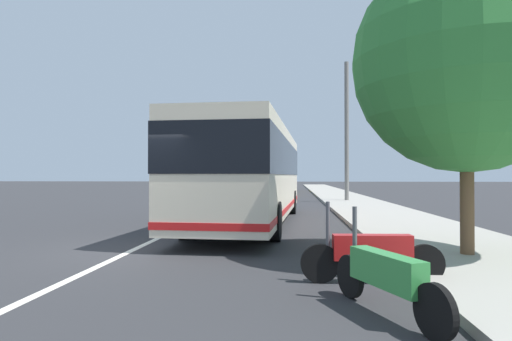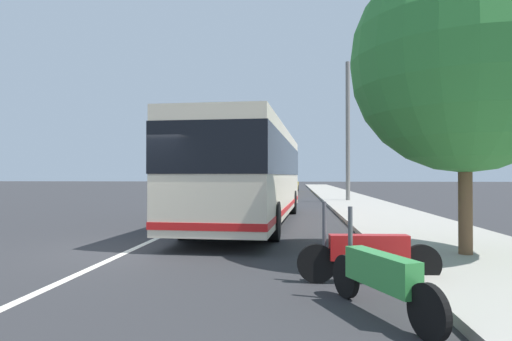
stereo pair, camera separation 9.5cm
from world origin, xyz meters
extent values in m
plane|color=#2D2D30|center=(0.00, 0.00, 0.00)|extent=(220.00, 220.00, 0.00)
cube|color=#9E998E|center=(10.00, -7.14, 0.07)|extent=(110.00, 3.60, 0.14)
cube|color=silver|center=(10.00, 0.00, 0.00)|extent=(110.00, 0.16, 0.01)
cube|color=beige|center=(5.56, -2.14, 1.75)|extent=(12.51, 3.19, 2.80)
cube|color=black|center=(5.56, -2.14, 2.24)|extent=(12.55, 3.23, 1.11)
cube|color=red|center=(5.56, -2.14, 0.60)|extent=(12.54, 3.22, 0.16)
cylinder|color=black|center=(9.58, -1.20, 0.50)|extent=(1.02, 0.35, 1.00)
cylinder|color=black|center=(9.46, -3.51, 0.50)|extent=(1.02, 0.35, 1.00)
cylinder|color=black|center=(1.66, -0.76, 0.50)|extent=(1.02, 0.35, 1.00)
cylinder|color=black|center=(1.54, -3.07, 0.50)|extent=(1.02, 0.35, 1.00)
cylinder|color=black|center=(-3.42, -4.29, 0.29)|extent=(0.56, 0.30, 0.58)
cylinder|color=black|center=(-4.91, -4.93, 0.29)|extent=(0.56, 0.30, 0.58)
cube|color=#338C3F|center=(-4.17, -4.61, 0.54)|extent=(1.21, 0.70, 0.39)
cylinder|color=#4C4C51|center=(-3.53, -4.34, 0.89)|extent=(0.06, 0.06, 0.70)
cylinder|color=black|center=(-2.65, -3.94, 0.30)|extent=(0.11, 0.60, 0.60)
cylinder|color=black|center=(-2.56, -5.53, 0.30)|extent=(0.11, 0.60, 0.60)
cube|color=red|center=(-2.60, -4.73, 0.55)|extent=(0.31, 1.21, 0.39)
cylinder|color=#4C4C51|center=(-2.64, -4.06, 0.90)|extent=(0.06, 0.06, 0.70)
cube|color=gold|center=(35.44, -2.91, 0.59)|extent=(4.59, 2.17, 0.83)
cube|color=black|center=(35.24, -2.90, 1.25)|extent=(2.32, 1.86, 0.48)
cylinder|color=black|center=(36.97, -2.17, 0.32)|extent=(0.65, 0.26, 0.64)
cylinder|color=black|center=(36.85, -3.86, 0.32)|extent=(0.65, 0.26, 0.64)
cylinder|color=black|center=(34.02, -1.96, 0.32)|extent=(0.65, 0.26, 0.64)
cylinder|color=black|center=(33.91, -3.66, 0.32)|extent=(0.65, 0.26, 0.64)
cube|color=gold|center=(38.79, 1.80, 0.57)|extent=(4.61, 1.80, 0.79)
cube|color=black|center=(38.73, 1.80, 1.25)|extent=(2.54, 1.63, 0.56)
cylinder|color=black|center=(37.30, 0.99, 0.32)|extent=(0.64, 0.23, 0.64)
cylinder|color=black|center=(37.27, 2.56, 0.32)|extent=(0.64, 0.23, 0.64)
cylinder|color=black|center=(40.32, 1.04, 0.32)|extent=(0.64, 0.23, 0.64)
cylinder|color=black|center=(40.29, 2.61, 0.32)|extent=(0.64, 0.23, 0.64)
cube|color=gold|center=(27.07, -2.22, 0.57)|extent=(4.06, 1.96, 0.78)
cube|color=black|center=(26.98, -2.22, 1.21)|extent=(2.24, 1.75, 0.50)
cylinder|color=black|center=(28.42, -1.43, 0.32)|extent=(0.65, 0.24, 0.64)
cylinder|color=black|center=(28.36, -3.10, 0.32)|extent=(0.65, 0.24, 0.64)
cylinder|color=black|center=(25.78, -1.35, 0.32)|extent=(0.65, 0.24, 0.64)
cylinder|color=black|center=(25.72, -3.01, 0.32)|extent=(0.65, 0.24, 0.64)
cylinder|color=brown|center=(-0.69, -6.87, 1.29)|extent=(0.26, 0.26, 2.57)
sphere|color=#337F38|center=(-0.69, -6.87, 3.88)|extent=(4.35, 4.35, 4.35)
cylinder|color=slate|center=(17.81, -6.85, 4.34)|extent=(0.26, 0.26, 8.68)
camera|label=1|loc=(-9.40, -3.51, 1.65)|focal=30.59mm
camera|label=2|loc=(-9.40, -3.61, 1.65)|focal=30.59mm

